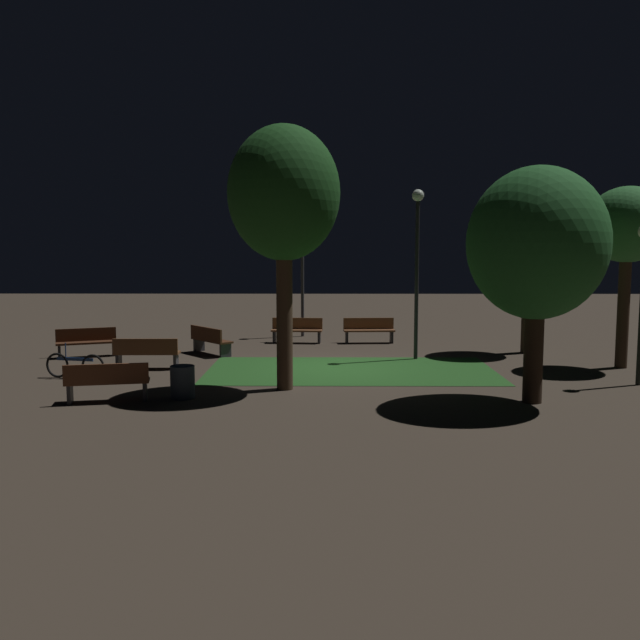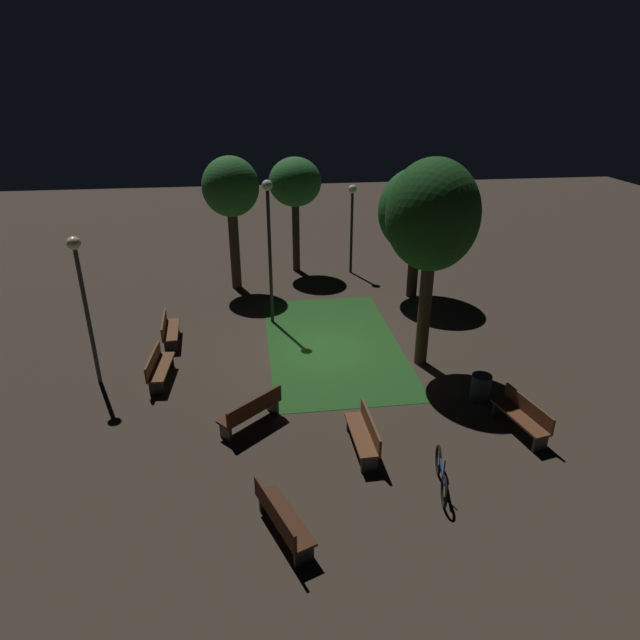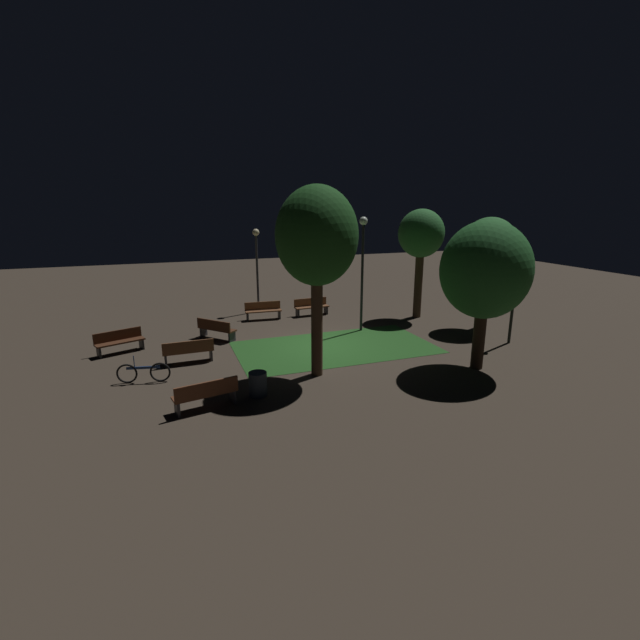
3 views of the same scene
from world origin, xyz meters
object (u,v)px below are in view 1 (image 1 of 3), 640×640
Objects in this scene: bench_path_side at (210,339)px; bench_front_left at (86,341)px; trash_bin at (183,382)px; bicycle at (75,366)px; bench_corner at (147,352)px; tree_lawn_side at (537,245)px; tree_left_canopy at (531,224)px; lamp_post_near_wall at (417,247)px; bench_back_row at (297,329)px; tree_near_wall at (627,227)px; bench_by_lamp at (369,329)px; bench_near_trees at (107,381)px; tree_back_right at (284,196)px; lamp_post_plaza_west at (302,258)px.

bench_front_left is at bearing 7.34° from bench_path_side.
trash_bin is 0.45× the size of bicycle.
bench_corner is at bearing 63.43° from bench_path_side.
tree_left_canopy is at bearing -105.50° from tree_lawn_side.
bench_corner is 8.48m from lamp_post_near_wall.
bench_path_side is at bearing -172.66° from bench_front_left.
tree_lawn_side is 6.04m from lamp_post_near_wall.
tree_near_wall reaches higher than bench_back_row.
bench_corner is at bearing 53.00° from bench_back_row.
tree_left_canopy reaches higher than bench_by_lamp.
bicycle is at bearing 18.81° from tree_left_canopy.
bench_path_side is at bearing 44.82° from bench_back_row.
bench_near_trees is 5.80m from tree_back_right.
tree_left_canopy reaches higher than lamp_post_plaza_west.
bench_front_left is at bearing -41.51° from bench_corner.
bench_back_row is at bearing -129.51° from bicycle.
tree_back_right is at bearing 117.10° from bench_path_side.
bench_corner is at bearing 59.56° from lamp_post_plaza_west.
bench_near_trees is 1.03× the size of bench_corner.
bench_corner is 0.33× the size of tree_left_canopy.
bench_near_trees is at bearing 14.98° from trash_bin.
tree_near_wall is 0.94× the size of tree_left_canopy.
trash_bin is at bearing 115.90° from bench_corner.
lamp_post_near_wall reaches higher than bench_by_lamp.
tree_near_wall reaches higher than bench_front_left.
bench_back_row is 1.09× the size of bicycle.
trash_bin is (2.26, 1.00, -4.22)m from tree_back_right.
bench_front_left is at bearing 36.55° from lamp_post_plaza_west.
bench_path_side is 2.95m from bench_corner.
bench_near_trees is 12.03m from lamp_post_plaza_west.
bench_by_lamp is 1.01× the size of bench_corner.
bench_by_lamp and bench_near_trees have the same top height.
bench_back_row is 10.10m from bench_near_trees.
lamp_post_plaza_west is (-0.14, -1.73, 2.52)m from bench_back_row.
bench_front_left is at bearing -67.06° from bench_near_trees.
trash_bin is (7.79, -0.35, -3.09)m from tree_lawn_side.
bench_path_side is 12.75m from tree_near_wall.
bicycle is (5.49, 6.66, -0.14)m from bench_back_row.
bench_front_left is 14.45m from tree_left_canopy.
tree_back_right is at bearing -13.70° from tree_lawn_side.
bench_near_trees is at bearing 112.94° from bench_front_left.
bench_back_row is at bearing 0.00° from bench_by_lamp.
bench_front_left is (6.43, 3.13, 0.00)m from bench_back_row.
bench_front_left is (2.63, -6.22, 0.00)m from bench_near_trees.
bench_near_trees is (3.79, 9.36, 0.00)m from bench_back_row.
tree_left_canopy reaches higher than tree_lawn_side.
bench_path_side is 3.79m from bench_front_left.
lamp_post_plaza_west is (-0.10, -9.67, -1.60)m from tree_back_right.
bench_by_lamp is at bearing -141.06° from bench_corner.
tree_near_wall is at bearing -173.42° from bicycle.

